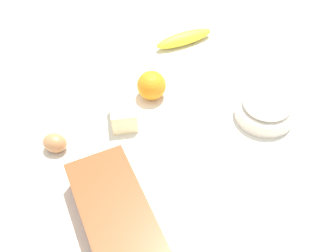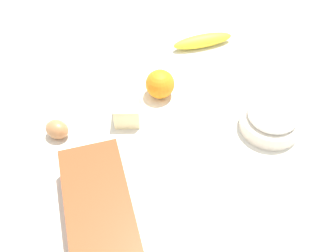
{
  "view_description": "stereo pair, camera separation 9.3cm",
  "coord_description": "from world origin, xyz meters",
  "px_view_note": "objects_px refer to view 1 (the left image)",
  "views": [
    {
      "loc": [
        -0.52,
        0.31,
        0.75
      ],
      "look_at": [
        0.0,
        0.0,
        0.04
      ],
      "focal_mm": 40.63,
      "sensor_mm": 36.0,
      "label": 1
    },
    {
      "loc": [
        -0.56,
        0.22,
        0.75
      ],
      "look_at": [
        0.0,
        0.0,
        0.04
      ],
      "focal_mm": 40.63,
      "sensor_mm": 36.0,
      "label": 2
    }
  ],
  "objects_px": {
    "loaf_pan": "(116,216)",
    "flour_bowl": "(266,108)",
    "orange_fruit": "(152,85)",
    "butter_block": "(123,113)",
    "banana": "(184,38)",
    "egg_near_butter": "(55,143)"
  },
  "relations": [
    {
      "from": "flour_bowl",
      "to": "egg_near_butter",
      "type": "bearing_deg",
      "value": 70.87
    },
    {
      "from": "egg_near_butter",
      "to": "butter_block",
      "type": "bearing_deg",
      "value": -91.04
    },
    {
      "from": "banana",
      "to": "orange_fruit",
      "type": "relative_size",
      "value": 2.41
    },
    {
      "from": "loaf_pan",
      "to": "banana",
      "type": "distance_m",
      "value": 0.64
    },
    {
      "from": "flour_bowl",
      "to": "butter_block",
      "type": "height_order",
      "value": "flour_bowl"
    },
    {
      "from": "orange_fruit",
      "to": "loaf_pan",
      "type": "bearing_deg",
      "value": 140.37
    },
    {
      "from": "flour_bowl",
      "to": "banana",
      "type": "xyz_separation_m",
      "value": [
        0.37,
        0.02,
        -0.01
      ]
    },
    {
      "from": "loaf_pan",
      "to": "orange_fruit",
      "type": "distance_m",
      "value": 0.39
    },
    {
      "from": "orange_fruit",
      "to": "butter_block",
      "type": "height_order",
      "value": "orange_fruit"
    },
    {
      "from": "loaf_pan",
      "to": "orange_fruit",
      "type": "relative_size",
      "value": 3.7
    },
    {
      "from": "loaf_pan",
      "to": "flour_bowl",
      "type": "bearing_deg",
      "value": -73.54
    },
    {
      "from": "banana",
      "to": "butter_block",
      "type": "distance_m",
      "value": 0.37
    },
    {
      "from": "banana",
      "to": "egg_near_butter",
      "type": "relative_size",
      "value": 3.19
    },
    {
      "from": "loaf_pan",
      "to": "egg_near_butter",
      "type": "relative_size",
      "value": 4.9
    },
    {
      "from": "butter_block",
      "to": "flour_bowl",
      "type": "bearing_deg",
      "value": -118.07
    },
    {
      "from": "loaf_pan",
      "to": "flour_bowl",
      "type": "height_order",
      "value": "loaf_pan"
    },
    {
      "from": "loaf_pan",
      "to": "banana",
      "type": "relative_size",
      "value": 1.54
    },
    {
      "from": "flour_bowl",
      "to": "butter_block",
      "type": "relative_size",
      "value": 1.7
    },
    {
      "from": "flour_bowl",
      "to": "orange_fruit",
      "type": "height_order",
      "value": "orange_fruit"
    },
    {
      "from": "loaf_pan",
      "to": "egg_near_butter",
      "type": "height_order",
      "value": "loaf_pan"
    },
    {
      "from": "banana",
      "to": "egg_near_butter",
      "type": "distance_m",
      "value": 0.53
    },
    {
      "from": "loaf_pan",
      "to": "flour_bowl",
      "type": "distance_m",
      "value": 0.47
    }
  ]
}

